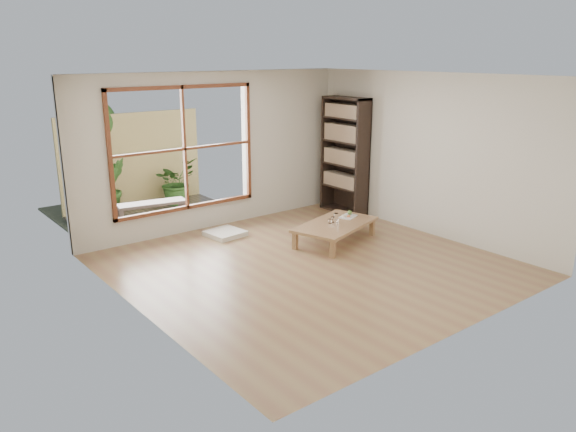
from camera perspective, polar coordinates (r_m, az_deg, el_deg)
name	(u,v)px	position (r m, az deg, el deg)	size (l,w,h in m)	color
ground	(309,265)	(7.96, 2.16, -5.01)	(5.00, 5.00, 0.00)	olive
low_table	(335,225)	(8.84, 4.83, -0.96)	(1.60, 1.19, 0.31)	tan
floor_cushion	(225,233)	(9.24, -6.41, -1.77)	(0.54, 0.54, 0.08)	silver
bookshelf	(345,156)	(10.41, 5.80, 6.11)	(0.34, 0.96, 2.12)	black
glass_tall	(336,223)	(8.64, 4.93, -0.70)	(0.06, 0.06, 0.12)	silver
glass_mid	(336,216)	(9.00, 4.89, -0.05)	(0.07, 0.07, 0.11)	silver
glass_short	(333,220)	(8.87, 4.59, -0.36)	(0.06, 0.06, 0.08)	silver
glass_small	(330,221)	(8.81, 4.28, -0.53)	(0.06, 0.06, 0.07)	silver
food_tray	(348,216)	(9.18, 6.16, 0.04)	(0.35, 0.30, 0.09)	white
deck	(159,217)	(10.52, -13.02, -0.07)	(2.80, 2.00, 0.05)	#363027
garden_bench	(152,205)	(10.02, -13.66, 1.05)	(1.21, 0.55, 0.37)	black
bamboo_fence	(132,160)	(11.21, -15.53, 5.49)	(2.80, 0.06, 1.80)	tan
shrub_right	(176,181)	(11.18, -11.33, 3.47)	(0.80, 0.69, 0.89)	#346023
shrub_left	(111,188)	(10.55, -17.51, 2.76)	(0.58, 0.47, 1.06)	#346023
garden_tree	(88,123)	(11.15, -19.66, 8.86)	(1.04, 0.85, 2.22)	#4C3D2D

